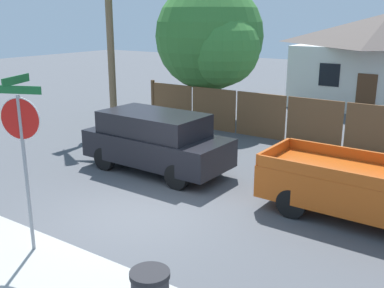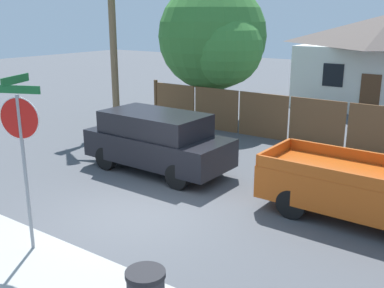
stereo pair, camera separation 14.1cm
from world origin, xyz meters
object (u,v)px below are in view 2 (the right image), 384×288
object	(u,v)px
red_suv	(157,140)
orange_pickup	(382,190)
oak_tree	(215,39)
palm_tree	(111,3)
stop_sign	(21,133)

from	to	relation	value
red_suv	orange_pickup	distance (m)	6.47
oak_tree	orange_pickup	distance (m)	11.23
oak_tree	red_suv	xyz separation A→B (m)	(2.15, -6.62, -2.67)
oak_tree	orange_pickup	world-z (taller)	oak_tree
palm_tree	orange_pickup	size ratio (longest dim) A/B	1.17
red_suv	stop_sign	bearing A→B (deg)	-78.46
orange_pickup	stop_sign	size ratio (longest dim) A/B	1.43
oak_tree	stop_sign	xyz separation A→B (m)	(3.10, -11.81, -1.22)
orange_pickup	stop_sign	bearing A→B (deg)	-135.60
orange_pickup	red_suv	bearing A→B (deg)	-178.82
red_suv	orange_pickup	size ratio (longest dim) A/B	0.91
red_suv	orange_pickup	bearing A→B (deg)	1.18
palm_tree	red_suv	bearing A→B (deg)	-32.95
red_suv	stop_sign	size ratio (longest dim) A/B	1.29
red_suv	palm_tree	bearing A→B (deg)	148.28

